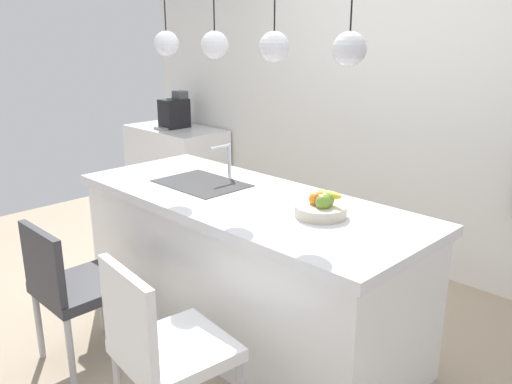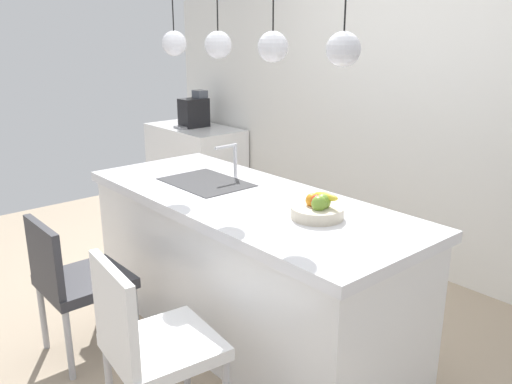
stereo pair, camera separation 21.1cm
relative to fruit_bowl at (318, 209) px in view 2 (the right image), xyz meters
The scene contains 14 objects.
floor 1.08m from the fruit_bowl, behind, with size 6.60×6.60×0.00m, color tan.
back_wall 1.72m from the fruit_bowl, 108.31° to the left, with size 6.00×0.10×2.60m, color silver.
kitchen_island 0.72m from the fruit_bowl, behind, with size 2.23×0.89×0.89m.
sink_basin 0.92m from the fruit_bowl, behind, with size 0.56×0.40×0.02m, color #2D2D30.
faucet 0.94m from the fruit_bowl, behind, with size 0.02×0.17×0.22m.
fruit_bowl is the anchor object (origin of this frame).
side_counter 3.22m from the fruit_bowl, 157.25° to the left, with size 1.10×0.60×0.83m, color white.
coffee_machine 3.18m from the fruit_bowl, 157.19° to the left, with size 0.20×0.35×0.38m.
chair_near 1.42m from the fruit_bowl, 135.77° to the right, with size 0.45×0.46×0.84m.
chair_middle 1.05m from the fruit_bowl, 97.10° to the right, with size 0.51×0.52×0.90m.
pendant_light_left 1.46m from the fruit_bowl, behind, with size 0.16×0.16×0.76m.
pendant_light_center_left 1.10m from the fruit_bowl, behind, with size 0.16×0.16×0.76m.
pendant_light_center_right 0.86m from the fruit_bowl, behind, with size 0.16×0.16×0.76m.
pendant_light_right 0.82m from the fruit_bowl, 17.60° to the right, with size 0.16×0.16×0.76m.
Camera 2 is at (2.28, -1.87, 1.82)m, focal length 37.19 mm.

